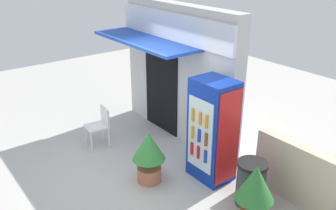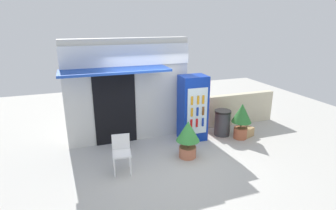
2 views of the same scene
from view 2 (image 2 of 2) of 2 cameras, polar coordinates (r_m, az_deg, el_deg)
name	(u,v)px [view 2 (image 2 of 2)]	position (r m, az deg, el deg)	size (l,w,h in m)	color
ground	(167,159)	(7.03, -0.24, -11.32)	(16.00, 16.00, 0.00)	beige
storefront_building	(127,89)	(7.69, -8.60, 3.35)	(3.53, 1.22, 2.94)	silver
drink_cooler	(193,108)	(7.82, 5.32, -0.68)	(0.77, 0.65, 1.91)	#0C2D9E
plastic_chair	(121,150)	(6.41, -9.84, -9.40)	(0.47, 0.50, 0.86)	white
potted_plant_near_shop	(188,136)	(6.88, 4.24, -6.53)	(0.60, 0.60, 0.98)	#BC6B4C
potted_plant_curbside	(242,117)	(8.21, 15.32, -2.54)	(0.58, 0.58, 1.08)	#AD5B3D
trash_bin	(222,123)	(8.41, 11.41, -3.68)	(0.50, 0.50, 0.79)	#38383D
stone_boundary_wall	(237,109)	(9.41, 14.39, -0.80)	(2.69, 0.22, 1.05)	beige
cardboard_box	(246,132)	(8.59, 16.16, -5.47)	(0.41, 0.32, 0.27)	tan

